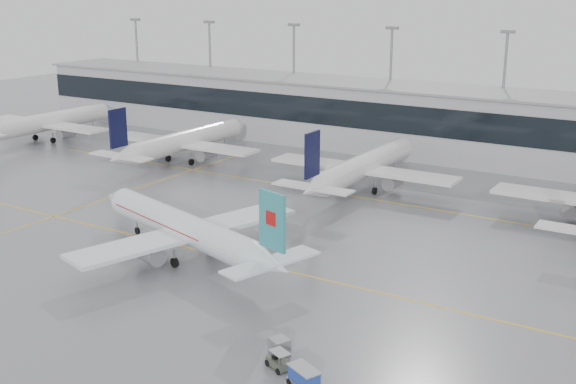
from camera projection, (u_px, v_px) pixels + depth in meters
The scene contains 15 objects.
ground at pixel (233, 258), 82.68m from camera, with size 320.00×320.00×0.00m, color gray.
taxi_line_main at pixel (233, 258), 82.68m from camera, with size 120.00×0.25×0.01m, color yellow.
taxi_line_north at pixel (351, 196), 107.24m from camera, with size 120.00×0.25×0.01m, color yellow.
taxi_line_cross at pixel (131, 190), 110.06m from camera, with size 0.25×60.00×0.01m, color yellow.
terminal at pixel (431, 122), 131.79m from camera, with size 180.00×15.00×12.00m, color #A7A7AB.
terminal_glass at pixel (416, 121), 125.19m from camera, with size 180.00×0.20×5.00m, color black.
terminal_roof at pixel (433, 89), 130.07m from camera, with size 182.00×16.00×0.40m, color gray.
light_masts at pixel (445, 79), 134.67m from camera, with size 156.40×1.00×22.60m.
air_canada_jet at pixel (187, 229), 81.67m from camera, with size 35.16×28.51×11.18m.
parked_jet_a at pixel (47, 122), 144.47m from camera, with size 29.64×36.96×11.72m.
parked_jet_b at pixel (183, 141), 126.85m from camera, with size 29.64×36.96×11.72m.
parked_jet_c at pixel (363, 167), 109.24m from camera, with size 29.64×36.96×11.72m.
baggage_tug at pixel (279, 362), 58.84m from camera, with size 3.25×2.13×1.58m.
baggage_cart at pixel (304, 376), 55.84m from camera, with size 3.15×2.54×1.72m.
gse_unit at pixel (279, 347), 60.88m from camera, with size 1.53×1.42×1.53m, color slate.
Camera 1 is at (45.86, -62.61, 30.17)m, focal length 45.00 mm.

